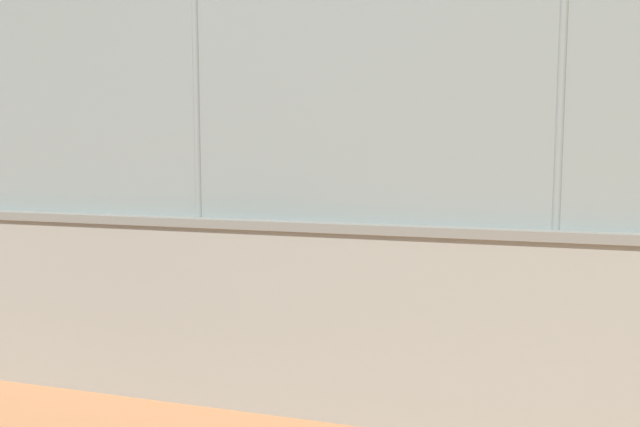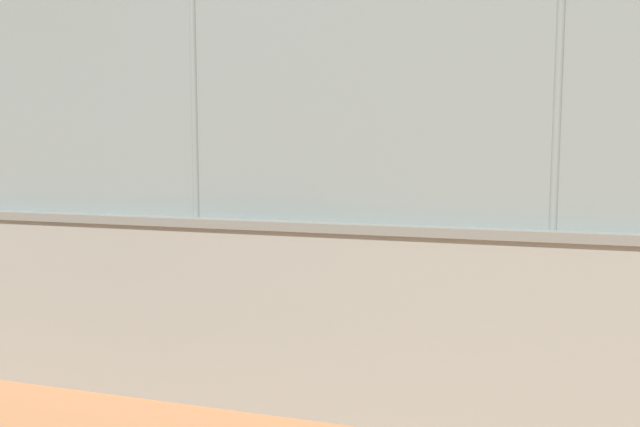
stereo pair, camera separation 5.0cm
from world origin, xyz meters
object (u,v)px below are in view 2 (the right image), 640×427
(player_baseline_waiting, at_px, (336,206))
(sports_ball, at_px, (313,265))
(player_foreground_swinging, at_px, (303,233))
(player_near_wall_returning, at_px, (328,215))

(player_baseline_waiting, xyz_separation_m, sports_ball, (-0.63, 3.75, -0.82))
(sports_ball, bearing_deg, player_foreground_swinging, 102.38)
(player_foreground_swinging, height_order, player_baseline_waiting, player_foreground_swinging)
(player_baseline_waiting, bearing_deg, player_foreground_swinging, 100.45)
(player_near_wall_returning, xyz_separation_m, player_baseline_waiting, (0.68, -2.85, -0.08))
(player_baseline_waiting, relative_size, sports_ball, 8.55)
(player_foreground_swinging, relative_size, sports_ball, 8.96)
(player_near_wall_returning, height_order, player_foreground_swinging, player_near_wall_returning)
(player_baseline_waiting, height_order, sports_ball, player_baseline_waiting)
(player_near_wall_returning, distance_m, sports_ball, 1.27)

